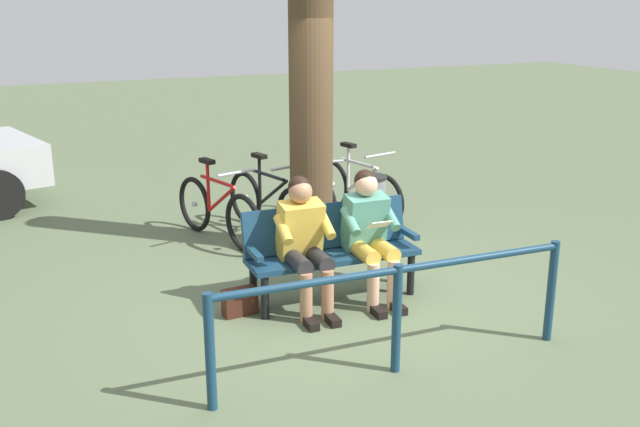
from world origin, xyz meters
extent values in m
plane|color=#566647|center=(0.00, 0.00, 0.00)|extent=(40.00, 40.00, 0.00)
cube|color=navy|center=(0.09, -0.06, 0.42)|extent=(1.61, 0.50, 0.05)
cube|color=navy|center=(0.08, -0.25, 0.66)|extent=(1.60, 0.19, 0.42)
cube|color=navy|center=(-0.67, -0.03, 0.56)|extent=(0.07, 0.40, 0.05)
cube|color=navy|center=(0.85, -0.08, 0.56)|extent=(0.07, 0.40, 0.05)
cylinder|color=black|center=(-0.62, 0.14, 0.20)|extent=(0.07, 0.07, 0.40)
cylinder|color=black|center=(0.81, 0.09, 0.20)|extent=(0.07, 0.07, 0.40)
cylinder|color=black|center=(-0.64, -0.20, 0.20)|extent=(0.07, 0.07, 0.40)
cylinder|color=black|center=(0.80, -0.25, 0.20)|extent=(0.07, 0.07, 0.40)
cube|color=#4C8C7A|center=(-0.23, -0.07, 0.71)|extent=(0.39, 0.32, 0.55)
sphere|color=#D8A884|center=(-0.23, -0.05, 1.06)|extent=(0.21, 0.21, 0.21)
sphere|color=black|center=(-0.23, -0.08, 1.10)|extent=(0.20, 0.20, 0.20)
cylinder|color=gold|center=(-0.32, 0.14, 0.49)|extent=(0.16, 0.41, 0.15)
cylinder|color=#D8A884|center=(-0.32, 0.34, 0.23)|extent=(0.11, 0.11, 0.45)
cube|color=black|center=(-0.31, 0.44, 0.04)|extent=(0.10, 0.22, 0.07)
cylinder|color=#4C8C7A|center=(-0.43, 0.06, 0.77)|extent=(0.10, 0.31, 0.23)
cylinder|color=gold|center=(-0.12, 0.13, 0.49)|extent=(0.16, 0.41, 0.15)
cylinder|color=#D8A884|center=(-0.12, 0.33, 0.23)|extent=(0.11, 0.11, 0.45)
cube|color=black|center=(-0.11, 0.43, 0.04)|extent=(0.10, 0.22, 0.07)
cylinder|color=#4C8C7A|center=(-0.03, 0.05, 0.77)|extent=(0.10, 0.31, 0.23)
cube|color=silver|center=(-0.22, 0.23, 0.77)|extent=(0.20, 0.13, 0.09)
cube|color=gold|center=(0.41, -0.09, 0.71)|extent=(0.39, 0.32, 0.55)
sphere|color=#A87554|center=(0.41, -0.07, 1.06)|extent=(0.21, 0.21, 0.21)
sphere|color=black|center=(0.41, -0.10, 1.10)|extent=(0.20, 0.20, 0.20)
cylinder|color=#262628|center=(0.31, 0.11, 0.49)|extent=(0.16, 0.41, 0.15)
cylinder|color=#A87554|center=(0.32, 0.31, 0.23)|extent=(0.11, 0.11, 0.45)
cube|color=black|center=(0.33, 0.41, 0.04)|extent=(0.10, 0.22, 0.07)
cylinder|color=gold|center=(0.21, 0.04, 0.77)|extent=(0.10, 0.31, 0.23)
cylinder|color=#262628|center=(0.51, 0.11, 0.49)|extent=(0.16, 0.41, 0.15)
cylinder|color=#A87554|center=(0.52, 0.31, 0.23)|extent=(0.11, 0.11, 0.45)
cube|color=black|center=(0.53, 0.41, 0.04)|extent=(0.10, 0.22, 0.07)
cylinder|color=gold|center=(0.61, 0.02, 0.77)|extent=(0.10, 0.31, 0.23)
cube|color=#3F1E14|center=(0.99, -0.09, 0.12)|extent=(0.31, 0.16, 0.24)
cylinder|color=#4C3823|center=(-0.30, -1.45, 1.78)|extent=(0.47, 0.47, 3.56)
cylinder|color=slate|center=(-1.03, -1.43, 0.37)|extent=(0.34, 0.34, 0.74)
cylinder|color=black|center=(-1.03, -1.43, 0.75)|extent=(0.36, 0.36, 0.03)
torus|color=black|center=(-1.44, -1.82, 0.33)|extent=(0.21, 0.66, 0.66)
cylinder|color=silver|center=(-1.44, -1.82, 0.33)|extent=(0.06, 0.07, 0.06)
torus|color=black|center=(-1.20, -2.81, 0.33)|extent=(0.21, 0.66, 0.66)
cylinder|color=silver|center=(-1.20, -2.81, 0.33)|extent=(0.06, 0.07, 0.06)
cylinder|color=silver|center=(-1.32, -2.31, 0.71)|extent=(0.19, 0.62, 0.04)
cylinder|color=silver|center=(-1.34, -2.24, 0.51)|extent=(0.18, 0.59, 0.43)
cylinder|color=silver|center=(-1.28, -2.49, 0.63)|extent=(0.04, 0.04, 0.55)
cube|color=black|center=(-1.28, -2.49, 0.91)|extent=(0.14, 0.23, 0.05)
cylinder|color=#B2B2B7|center=(-1.41, -1.92, 0.88)|extent=(0.47, 0.14, 0.03)
torus|color=black|center=(-0.62, -1.73, 0.33)|extent=(0.12, 0.66, 0.66)
cylinder|color=silver|center=(-0.62, -1.73, 0.33)|extent=(0.06, 0.06, 0.06)
torus|color=black|center=(-0.71, -2.75, 0.33)|extent=(0.12, 0.66, 0.66)
cylinder|color=silver|center=(-0.71, -2.75, 0.33)|extent=(0.06, 0.06, 0.06)
cylinder|color=#8C268C|center=(-0.66, -2.24, 0.71)|extent=(0.10, 0.63, 0.04)
cylinder|color=#8C268C|center=(-0.66, -2.16, 0.51)|extent=(0.09, 0.60, 0.43)
cylinder|color=#8C268C|center=(-0.68, -2.42, 0.63)|extent=(0.04, 0.04, 0.55)
cube|color=black|center=(-0.68, -2.42, 0.91)|extent=(0.11, 0.23, 0.05)
cylinder|color=#B2B2B7|center=(-0.63, -1.83, 0.88)|extent=(0.48, 0.07, 0.03)
torus|color=black|center=(-0.19, -1.67, 0.33)|extent=(0.22, 0.65, 0.66)
cylinder|color=silver|center=(-0.19, -1.67, 0.33)|extent=(0.06, 0.07, 0.06)
torus|color=black|center=(0.06, -2.66, 0.33)|extent=(0.22, 0.65, 0.66)
cylinder|color=silver|center=(0.06, -2.66, 0.33)|extent=(0.06, 0.07, 0.06)
cylinder|color=black|center=(-0.07, -2.16, 0.71)|extent=(0.19, 0.62, 0.04)
cylinder|color=black|center=(-0.09, -2.09, 0.51)|extent=(0.18, 0.59, 0.43)
cylinder|color=black|center=(-0.02, -2.34, 0.63)|extent=(0.04, 0.04, 0.55)
cube|color=black|center=(-0.02, -2.34, 0.91)|extent=(0.14, 0.24, 0.05)
cylinder|color=#B2B2B7|center=(-0.17, -1.77, 0.88)|extent=(0.47, 0.15, 0.03)
torus|color=black|center=(0.42, -1.65, 0.33)|extent=(0.24, 0.65, 0.66)
cylinder|color=silver|center=(0.42, -1.65, 0.33)|extent=(0.06, 0.07, 0.06)
torus|color=black|center=(0.71, -2.63, 0.33)|extent=(0.24, 0.65, 0.66)
cylinder|color=silver|center=(0.71, -2.63, 0.33)|extent=(0.06, 0.07, 0.06)
cylinder|color=#B71414|center=(0.57, -2.14, 0.71)|extent=(0.21, 0.62, 0.04)
cylinder|color=#B71414|center=(0.54, -2.06, 0.51)|extent=(0.20, 0.58, 0.43)
cylinder|color=#B71414|center=(0.62, -2.31, 0.63)|extent=(0.04, 0.04, 0.55)
cube|color=black|center=(0.62, -2.31, 0.91)|extent=(0.15, 0.24, 0.05)
cylinder|color=#B2B2B7|center=(0.45, -1.75, 0.88)|extent=(0.47, 0.16, 0.03)
cylinder|color=navy|center=(-1.15, 1.42, 0.42)|extent=(0.07, 0.07, 0.85)
cylinder|color=navy|center=(0.25, 1.36, 0.42)|extent=(0.07, 0.07, 0.85)
cylinder|color=navy|center=(1.65, 1.31, 0.42)|extent=(0.07, 0.07, 0.85)
cylinder|color=navy|center=(0.25, 1.36, 0.81)|extent=(2.80, 0.17, 0.06)
camera|label=1|loc=(2.79, 5.59, 2.69)|focal=40.74mm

